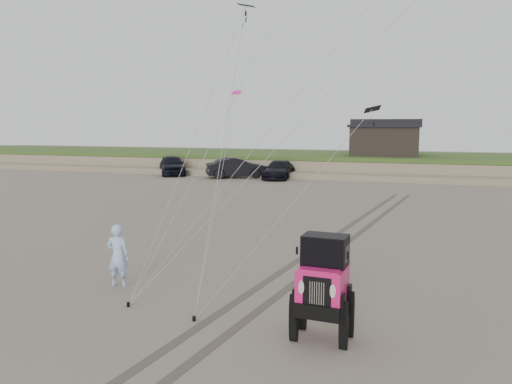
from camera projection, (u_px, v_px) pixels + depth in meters
ground at (203, 310)px, 12.39m from camera, size 160.00×160.00×0.00m
dune_ridge at (363, 164)px, 47.62m from camera, size 160.00×14.25×1.73m
cabin at (385, 139)px, 46.21m from camera, size 6.40×5.40×3.35m
truck_a at (172, 165)px, 45.60m from camera, size 4.63×5.61×1.80m
truck_b at (237, 168)px, 43.00m from camera, size 5.52×4.11×1.74m
truck_c at (279, 170)px, 42.41m from camera, size 2.39×5.31×1.51m
jeep at (322, 299)px, 10.59m from camera, size 2.40×4.97×1.81m
man at (118, 255)px, 14.11m from camera, size 0.71×0.51×1.80m
stake_main at (128, 305)px, 12.62m from camera, size 0.08×0.08×0.12m
stake_aux at (194, 319)px, 11.71m from camera, size 0.08×0.08×0.12m
tire_tracks at (335, 244)px, 19.31m from camera, size 5.22×29.74×0.01m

